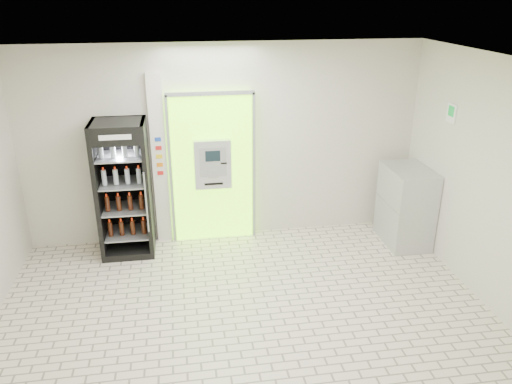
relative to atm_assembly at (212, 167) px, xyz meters
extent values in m
plane|color=beige|center=(0.20, -2.41, -1.17)|extent=(6.00, 6.00, 0.00)
plane|color=beige|center=(0.20, 0.09, 0.33)|extent=(6.00, 0.00, 6.00)
plane|color=beige|center=(0.20, -4.91, 0.33)|extent=(6.00, 0.00, 6.00)
plane|color=beige|center=(3.20, -2.41, 0.33)|extent=(0.00, 5.00, 5.00)
plane|color=white|center=(0.20, -2.41, 1.83)|extent=(6.00, 6.00, 0.00)
cube|color=#88FF18|center=(0.00, 0.02, -0.02)|extent=(1.20, 0.12, 2.30)
cube|color=gray|center=(0.00, -0.05, 1.13)|extent=(1.28, 0.04, 0.06)
cube|color=gray|center=(-0.63, -0.05, -0.02)|extent=(0.04, 0.04, 2.30)
cube|color=gray|center=(0.63, -0.05, -0.02)|extent=(0.04, 0.04, 2.30)
cube|color=black|center=(0.10, -0.04, -0.67)|extent=(0.62, 0.01, 0.67)
cube|color=black|center=(-0.34, -0.04, 0.81)|extent=(0.22, 0.01, 0.18)
cube|color=#B1B4B9|center=(0.00, -0.09, 0.08)|extent=(0.55, 0.12, 0.75)
cube|color=black|center=(0.00, -0.16, 0.23)|extent=(0.22, 0.01, 0.16)
cube|color=gray|center=(0.00, -0.16, -0.05)|extent=(0.16, 0.01, 0.12)
cube|color=black|center=(0.16, -0.16, 0.11)|extent=(0.09, 0.01, 0.02)
cube|color=black|center=(0.00, -0.16, -0.21)|extent=(0.28, 0.01, 0.03)
cube|color=silver|center=(-0.78, 0.04, 0.13)|extent=(0.22, 0.10, 2.60)
cube|color=#193FB2|center=(-0.78, -0.02, 0.48)|extent=(0.09, 0.01, 0.06)
cube|color=red|center=(-0.78, -0.02, 0.35)|extent=(0.09, 0.01, 0.06)
cube|color=yellow|center=(-0.78, -0.02, 0.22)|extent=(0.09, 0.01, 0.06)
cube|color=orange|center=(-0.78, -0.02, 0.09)|extent=(0.09, 0.01, 0.06)
cube|color=red|center=(-0.78, -0.02, -0.04)|extent=(0.09, 0.01, 0.06)
cube|color=black|center=(-1.31, -0.26, -0.17)|extent=(0.75, 0.68, 2.00)
cube|color=black|center=(-1.31, 0.05, -0.17)|extent=(0.75, 0.05, 2.00)
cube|color=#B02309|center=(-1.31, -0.60, 0.70)|extent=(0.73, 0.01, 0.24)
cube|color=white|center=(-1.31, -0.61, 0.70)|extent=(0.42, 0.01, 0.07)
cube|color=black|center=(-1.31, -0.26, -1.12)|extent=(0.75, 0.68, 0.10)
cylinder|color=gray|center=(-0.98, -0.62, -0.25)|extent=(0.02, 0.02, 0.90)
cube|color=gray|center=(-1.31, -0.26, -0.87)|extent=(0.63, 0.58, 0.02)
cube|color=gray|center=(-1.31, -0.26, -0.47)|extent=(0.63, 0.58, 0.02)
cube|color=gray|center=(-1.31, -0.26, -0.07)|extent=(0.63, 0.58, 0.02)
cube|color=gray|center=(-1.31, -0.26, 0.33)|extent=(0.63, 0.58, 0.02)
cube|color=#B1B4B9|center=(2.89, -0.62, -0.57)|extent=(0.61, 0.91, 1.20)
cube|color=gray|center=(2.59, -0.62, -0.51)|extent=(0.01, 0.88, 0.01)
cube|color=white|center=(3.19, -1.01, 0.95)|extent=(0.02, 0.22, 0.26)
cube|color=#0D9132|center=(3.18, -1.01, 0.98)|extent=(0.00, 0.14, 0.14)
camera|label=1|loc=(-0.47, -7.15, 2.51)|focal=35.00mm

